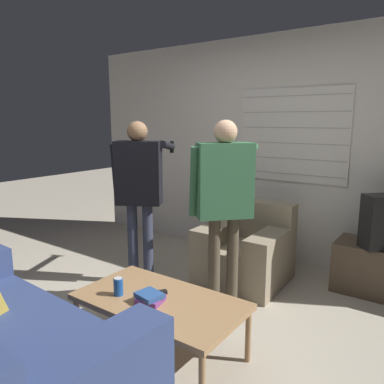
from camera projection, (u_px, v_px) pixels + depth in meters
The scene contains 9 objects.
ground_plane at pixel (158, 331), 2.91m from camera, with size 16.00×16.00×0.00m, color #B2A893.
wall_back at pixel (271, 150), 4.29m from camera, with size 5.20×0.08×2.55m.
armchair_beige at pixel (246, 250), 3.81m from camera, with size 0.83×0.81×0.79m.
coffee_table at pixel (160, 304), 2.56m from camera, with size 1.15×0.64×0.42m.
person_left_standing at pixel (139, 183), 3.61m from camera, with size 0.54×0.84×1.61m.
person_right_standing at pixel (224, 193), 3.09m from camera, with size 0.51×0.80×1.62m.
book_stack at pixel (150, 298), 2.49m from camera, with size 0.19×0.19×0.07m.
soda_can at pixel (118, 286), 2.60m from camera, with size 0.07×0.07×0.13m.
spare_remote at pixel (158, 293), 2.61m from camera, with size 0.11×0.13×0.02m.
Camera 1 is at (1.75, -2.01, 1.61)m, focal length 35.00 mm.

